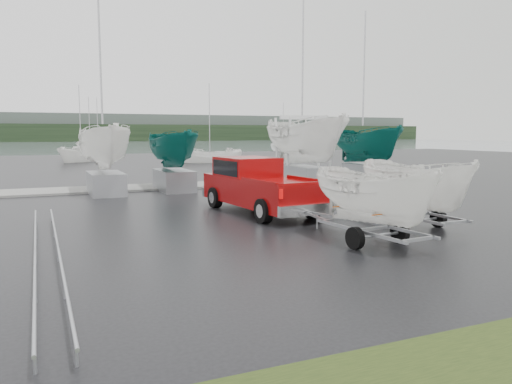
# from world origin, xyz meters

# --- Properties ---
(ground_plane) EXTENTS (120.00, 120.00, 0.00)m
(ground_plane) POSITION_xyz_m (0.00, 0.00, 0.00)
(ground_plane) COLOR black
(ground_plane) RESTS_ON ground
(lake) EXTENTS (300.00, 300.00, 0.00)m
(lake) POSITION_xyz_m (0.00, 100.00, -0.01)
(lake) COLOR slate
(lake) RESTS_ON ground
(dock) EXTENTS (30.00, 3.00, 0.12)m
(dock) POSITION_xyz_m (0.00, 13.00, 0.05)
(dock) COLOR gray
(dock) RESTS_ON ground
(treeline) EXTENTS (300.00, 8.00, 6.00)m
(treeline) POSITION_xyz_m (0.00, 170.00, 3.00)
(treeline) COLOR black
(treeline) RESTS_ON ground
(far_hill) EXTENTS (300.00, 6.00, 10.00)m
(far_hill) POSITION_xyz_m (0.00, 178.00, 5.00)
(far_hill) COLOR #4C5651
(far_hill) RESTS_ON ground
(pickup_truck) EXTENTS (2.75, 6.45, 2.09)m
(pickup_truck) POSITION_xyz_m (-1.35, 3.05, 1.09)
(pickup_truck) COLOR maroon
(pickup_truck) RESTS_ON ground
(trailer_hitched) EXTENTS (1.85, 3.69, 4.96)m
(trailer_hitched) POSITION_xyz_m (-0.75, -3.59, 2.69)
(trailer_hitched) COLOR #999CA1
(trailer_hitched) RESTS_ON ground
(trailer_parked) EXTENTS (1.81, 3.62, 5.21)m
(trailer_parked) POSITION_xyz_m (1.95, -2.17, 2.82)
(trailer_parked) COLOR #999CA1
(trailer_parked) RESTS_ON ground
(boat_hoist) EXTENTS (3.30, 2.18, 4.12)m
(boat_hoist) POSITION_xyz_m (6.29, 13.00, 2.67)
(boat_hoist) COLOR silver
(boat_hoist) RESTS_ON ground
(keelboat_0) EXTENTS (2.33, 3.20, 10.50)m
(keelboat_0) POSITION_xyz_m (-6.04, 11.00, 3.69)
(keelboat_0) COLOR #999CA1
(keelboat_0) RESTS_ON ground
(keelboat_1) EXTENTS (2.07, 3.20, 6.60)m
(keelboat_1) POSITION_xyz_m (-2.53, 11.20, 3.23)
(keelboat_1) COLOR #999CA1
(keelboat_1) RESTS_ON ground
(keelboat_2) EXTENTS (2.90, 3.20, 11.08)m
(keelboat_2) POSITION_xyz_m (5.32, 11.00, 4.61)
(keelboat_2) COLOR #999CA1
(keelboat_2) RESTS_ON ground
(keelboat_3) EXTENTS (2.35, 3.20, 10.52)m
(keelboat_3) POSITION_xyz_m (9.85, 11.30, 3.73)
(keelboat_3) COLOR #999CA1
(keelboat_3) RESTS_ON ground
(mast_rack_0) EXTENTS (0.56, 6.50, 0.06)m
(mast_rack_0) POSITION_xyz_m (-9.00, 1.00, 0.35)
(mast_rack_0) COLOR #999CA1
(mast_rack_0) RESTS_ON ground
(mast_rack_1) EXTENTS (0.56, 6.50, 0.06)m
(mast_rack_1) POSITION_xyz_m (-9.00, -5.00, 0.35)
(mast_rack_1) COLOR #999CA1
(mast_rack_1) RESTS_ON ground
(moored_boat_1) EXTENTS (3.57, 3.57, 11.32)m
(moored_boat_1) POSITION_xyz_m (-4.85, 41.04, 0.00)
(moored_boat_1) COLOR white
(moored_boat_1) RESTS_ON ground
(moored_boat_2) EXTENTS (3.23, 3.19, 11.32)m
(moored_boat_2) POSITION_xyz_m (7.05, 34.02, 0.00)
(moored_boat_2) COLOR white
(moored_boat_2) RESTS_ON ground
(moored_boat_3) EXTENTS (2.61, 2.65, 10.90)m
(moored_boat_3) POSITION_xyz_m (28.35, 59.67, 0.01)
(moored_boat_3) COLOR white
(moored_boat_3) RESTS_ON ground
(moored_boat_5) EXTENTS (3.92, 3.90, 11.70)m
(moored_boat_5) POSITION_xyz_m (-1.06, 60.04, 0.00)
(moored_boat_5) COLOR white
(moored_boat_5) RESTS_ON ground
(moored_boat_7) EXTENTS (3.15, 3.14, 10.95)m
(moored_boat_7) POSITION_xyz_m (-2.29, 58.72, 0.01)
(moored_boat_7) COLOR white
(moored_boat_7) RESTS_ON ground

